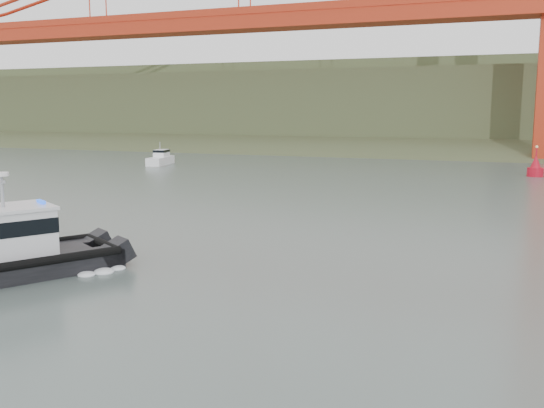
# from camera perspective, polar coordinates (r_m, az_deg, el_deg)

# --- Properties ---
(ground) EXTENTS (400.00, 400.00, 0.00)m
(ground) POSITION_cam_1_polar(r_m,az_deg,el_deg) (27.48, -7.92, -7.34)
(ground) COLOR #4E5D58
(ground) RESTS_ON ground
(headlands) EXTENTS (500.00, 105.36, 27.12)m
(headlands) POSITION_cam_1_polar(r_m,az_deg,el_deg) (149.07, 16.36, 8.33)
(headlands) COLOR #3B4A2A
(headlands) RESTS_ON ground
(patrol_boat) EXTENTS (8.51, 10.78, 5.01)m
(patrol_boat) POSITION_cam_1_polar(r_m,az_deg,el_deg) (30.42, -23.79, -4.00)
(patrol_boat) COLOR black
(patrol_boat) RESTS_ON ground
(motorboat) EXTENTS (2.99, 6.19, 3.26)m
(motorboat) POSITION_cam_1_polar(r_m,az_deg,el_deg) (85.96, -10.43, 4.21)
(motorboat) COLOR white
(motorboat) RESTS_ON ground
(nav_buoy) EXTENTS (1.80, 1.80, 3.75)m
(nav_buoy) POSITION_cam_1_polar(r_m,az_deg,el_deg) (75.86, 23.55, 3.14)
(nav_buoy) COLOR #B20C1E
(nav_buoy) RESTS_ON ground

